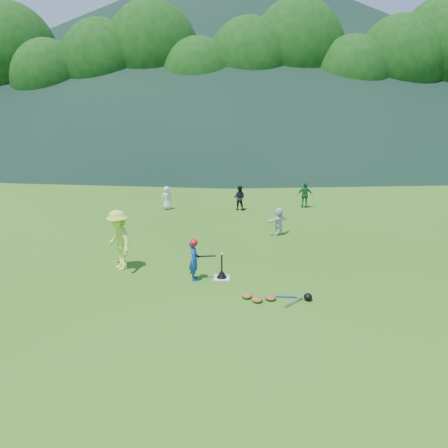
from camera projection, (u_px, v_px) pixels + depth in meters
name	position (u px, v px, depth m)	size (l,w,h in m)	color
ground	(222.00, 278.00, 12.51)	(120.00, 120.00, 0.00)	#2D5F15
home_plate	(222.00, 278.00, 12.51)	(0.45, 0.45, 0.02)	silver
baseball	(222.00, 254.00, 12.31)	(0.08, 0.08, 0.08)	white
batter_child	(194.00, 260.00, 12.26)	(0.43, 0.28, 1.19)	#16449E
adult_coach	(119.00, 240.00, 12.96)	(1.17, 0.68, 1.82)	#C9F548
fielder_a	(167.00, 198.00, 20.20)	(0.53, 0.34, 1.08)	silver
fielder_b	(239.00, 198.00, 20.09)	(0.56, 0.43, 1.14)	black
fielder_c	(305.00, 195.00, 20.51)	(0.70, 0.29, 1.20)	#1C5D35
fielder_d	(279.00, 221.00, 16.36)	(0.98, 0.31, 1.06)	silver
batting_tee	(222.00, 274.00, 12.48)	(0.30, 0.30, 0.68)	black
batter_gear	(195.00, 244.00, 12.13)	(0.73, 0.26, 0.55)	red
equipment_pile	(271.00, 297.00, 11.15)	(1.80, 0.76, 0.19)	olive
outfield_fence	(231.00, 148.00, 39.23)	(70.07, 0.08, 1.33)	gray
tree_line	(234.00, 65.00, 42.76)	(70.04, 11.40, 14.82)	#382314
distant_hills	(196.00, 47.00, 87.21)	(155.00, 140.00, 32.00)	black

